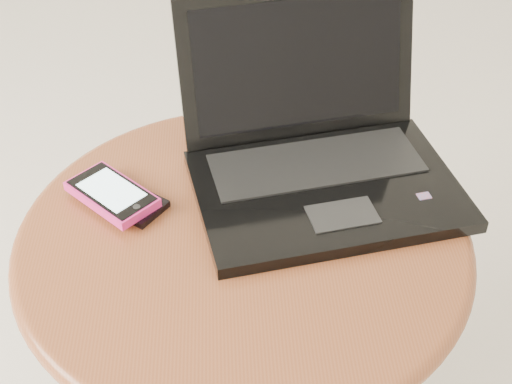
{
  "coord_description": "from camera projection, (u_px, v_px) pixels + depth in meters",
  "views": [
    {
      "loc": [
        0.04,
        -0.63,
        1.08
      ],
      "look_at": [
        0.08,
        0.05,
        0.52
      ],
      "focal_mm": 51.21,
      "sensor_mm": 36.0,
      "label": 1
    }
  ],
  "objects": [
    {
      "name": "phone_black",
      "position": [
        125.0,
        200.0,
        0.96
      ],
      "size": [
        0.12,
        0.11,
        0.01
      ],
      "color": "black",
      "rests_on": "table"
    },
    {
      "name": "laptop",
      "position": [
        318.0,
        152.0,
        0.98
      ],
      "size": [
        0.39,
        0.35,
        0.22
      ],
      "color": "black",
      "rests_on": "table"
    },
    {
      "name": "phone_pink",
      "position": [
        112.0,
        194.0,
        0.95
      ],
      "size": [
        0.13,
        0.13,
        0.01
      ],
      "color": "#DC267D",
      "rests_on": "phone_black"
    },
    {
      "name": "table",
      "position": [
        244.0,
        285.0,
        0.98
      ],
      "size": [
        0.58,
        0.58,
        0.46
      ],
      "color": "#4E2717",
      "rests_on": "ground"
    }
  ]
}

